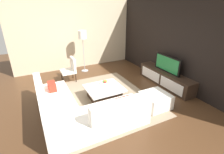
{
  "coord_description": "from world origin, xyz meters",
  "views": [
    {
      "loc": [
        3.98,
        -1.7,
        2.69
      ],
      "look_at": [
        -0.25,
        0.43,
        0.59
      ],
      "focal_mm": 27.19,
      "sensor_mm": 36.0,
      "label": 1
    }
  ],
  "objects_px": {
    "accent_chair_near": "(70,68)",
    "sectional_couch": "(78,110)",
    "ottoman": "(155,100)",
    "coffee_table": "(104,93)",
    "floor_lamp": "(83,37)",
    "fruit_bowl": "(105,83)",
    "television": "(167,64)",
    "media_console": "(165,78)"
  },
  "relations": [
    {
      "from": "accent_chair_near",
      "to": "sectional_couch",
      "type": "bearing_deg",
      "value": -10.48
    },
    {
      "from": "ottoman",
      "to": "accent_chair_near",
      "type": "bearing_deg",
      "value": -149.24
    },
    {
      "from": "coffee_table",
      "to": "floor_lamp",
      "type": "relative_size",
      "value": 0.62
    },
    {
      "from": "ottoman",
      "to": "fruit_bowl",
      "type": "distance_m",
      "value": 1.58
    },
    {
      "from": "fruit_bowl",
      "to": "sectional_couch",
      "type": "bearing_deg",
      "value": -53.77
    },
    {
      "from": "coffee_table",
      "to": "fruit_bowl",
      "type": "xyz_separation_m",
      "value": [
        -0.18,
        0.1,
        0.23
      ]
    },
    {
      "from": "television",
      "to": "sectional_couch",
      "type": "distance_m",
      "value": 3.37
    },
    {
      "from": "television",
      "to": "fruit_bowl",
      "type": "relative_size",
      "value": 4.0
    },
    {
      "from": "coffee_table",
      "to": "floor_lamp",
      "type": "bearing_deg",
      "value": 175.5
    },
    {
      "from": "television",
      "to": "floor_lamp",
      "type": "distance_m",
      "value": 3.36
    },
    {
      "from": "floor_lamp",
      "to": "fruit_bowl",
      "type": "relative_size",
      "value": 6.02
    },
    {
      "from": "coffee_table",
      "to": "media_console",
      "type": "bearing_deg",
      "value": 87.51
    },
    {
      "from": "media_console",
      "to": "fruit_bowl",
      "type": "bearing_deg",
      "value": -97.27
    },
    {
      "from": "floor_lamp",
      "to": "fruit_bowl",
      "type": "xyz_separation_m",
      "value": [
        2.26,
        -0.09,
        -0.99
      ]
    },
    {
      "from": "sectional_couch",
      "to": "fruit_bowl",
      "type": "xyz_separation_m",
      "value": [
        -0.81,
        1.1,
        0.15
      ]
    },
    {
      "from": "media_console",
      "to": "fruit_bowl",
      "type": "height_order",
      "value": "fruit_bowl"
    },
    {
      "from": "media_console",
      "to": "accent_chair_near",
      "type": "height_order",
      "value": "accent_chair_near"
    },
    {
      "from": "accent_chair_near",
      "to": "fruit_bowl",
      "type": "distance_m",
      "value": 1.7
    },
    {
      "from": "floor_lamp",
      "to": "accent_chair_near",
      "type": "bearing_deg",
      "value": -47.03
    },
    {
      "from": "television",
      "to": "coffee_table",
      "type": "distance_m",
      "value": 2.37
    },
    {
      "from": "television",
      "to": "accent_chair_near",
      "type": "xyz_separation_m",
      "value": [
        -1.84,
        -2.86,
        -0.29
      ]
    },
    {
      "from": "sectional_couch",
      "to": "floor_lamp",
      "type": "bearing_deg",
      "value": 158.79
    },
    {
      "from": "television",
      "to": "media_console",
      "type": "bearing_deg",
      "value": -90.0
    },
    {
      "from": "television",
      "to": "fruit_bowl",
      "type": "xyz_separation_m",
      "value": [
        -0.28,
        -2.2,
        -0.35
      ]
    },
    {
      "from": "accent_chair_near",
      "to": "media_console",
      "type": "bearing_deg",
      "value": 57.19
    },
    {
      "from": "media_console",
      "to": "coffee_table",
      "type": "distance_m",
      "value": 2.3
    },
    {
      "from": "television",
      "to": "fruit_bowl",
      "type": "bearing_deg",
      "value": -97.27
    },
    {
      "from": "television",
      "to": "coffee_table",
      "type": "bearing_deg",
      "value": -92.49
    },
    {
      "from": "sectional_couch",
      "to": "coffee_table",
      "type": "xyz_separation_m",
      "value": [
        -0.63,
        1.0,
        -0.08
      ]
    },
    {
      "from": "sectional_couch",
      "to": "coffee_table",
      "type": "relative_size",
      "value": 2.4
    },
    {
      "from": "sectional_couch",
      "to": "floor_lamp",
      "type": "relative_size",
      "value": 1.5
    },
    {
      "from": "accent_chair_near",
      "to": "ottoman",
      "type": "relative_size",
      "value": 1.24
    },
    {
      "from": "television",
      "to": "sectional_couch",
      "type": "height_order",
      "value": "television"
    },
    {
      "from": "fruit_bowl",
      "to": "television",
      "type": "bearing_deg",
      "value": 82.73
    },
    {
      "from": "sectional_couch",
      "to": "coffee_table",
      "type": "height_order",
      "value": "sectional_couch"
    },
    {
      "from": "fruit_bowl",
      "to": "coffee_table",
      "type": "bearing_deg",
      "value": -29.19
    },
    {
      "from": "coffee_table",
      "to": "ottoman",
      "type": "height_order",
      "value": "ottoman"
    },
    {
      "from": "floor_lamp",
      "to": "ottoman",
      "type": "bearing_deg",
      "value": 14.44
    },
    {
      "from": "television",
      "to": "ottoman",
      "type": "height_order",
      "value": "television"
    },
    {
      "from": "television",
      "to": "fruit_bowl",
      "type": "height_order",
      "value": "television"
    },
    {
      "from": "coffee_table",
      "to": "ottoman",
      "type": "xyz_separation_m",
      "value": [
        1.03,
        1.09,
        -0.0
      ]
    },
    {
      "from": "sectional_couch",
      "to": "media_console",
      "type": "bearing_deg",
      "value": 99.06
    }
  ]
}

